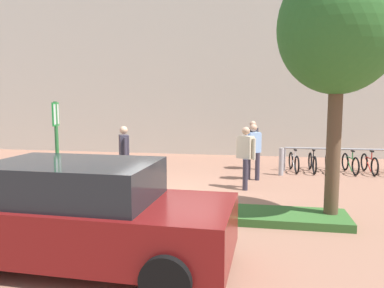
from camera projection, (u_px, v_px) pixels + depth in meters
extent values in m
plane|color=#936651|center=(171.00, 194.00, 9.83)|extent=(60.00, 60.00, 0.00)
cube|color=beige|center=(211.00, 43.00, 16.99)|extent=(28.00, 1.20, 10.00)
cube|color=#336028|center=(177.00, 211.00, 8.04)|extent=(7.00, 1.10, 0.16)
cylinder|color=brown|center=(333.00, 150.00, 7.48)|extent=(0.28, 0.28, 2.90)
ellipsoid|color=#2D6628|center=(339.00, 27.00, 7.21)|extent=(2.34, 2.34, 2.57)
cylinder|color=#2D7238|center=(57.00, 156.00, 8.40)|extent=(0.08, 0.08, 2.41)
cube|color=#198C33|center=(56.00, 114.00, 8.29)|extent=(0.09, 0.36, 0.52)
cube|color=white|center=(56.00, 114.00, 8.29)|extent=(0.09, 0.30, 0.44)
torus|color=black|center=(41.00, 193.00, 8.63)|extent=(0.64, 0.29, 0.66)
torus|color=black|center=(87.00, 191.00, 8.81)|extent=(0.64, 0.29, 0.66)
cylinder|color=#194CA5|center=(64.00, 182.00, 8.69)|extent=(0.79, 0.33, 0.04)
cylinder|color=#194CA5|center=(69.00, 193.00, 8.74)|extent=(0.58, 0.25, 0.44)
cylinder|color=#194CA5|center=(55.00, 178.00, 8.65)|extent=(0.04, 0.04, 0.28)
cube|color=black|center=(55.00, 171.00, 8.63)|extent=(0.22, 0.15, 0.05)
cylinder|color=#194CA5|center=(81.00, 171.00, 8.73)|extent=(0.19, 0.41, 0.04)
cylinder|color=#99999E|center=(285.00, 159.00, 13.06)|extent=(0.06, 0.06, 0.80)
cylinder|color=#99999E|center=(341.00, 149.00, 12.72)|extent=(3.70, 0.12, 0.06)
torus|color=black|center=(297.00, 165.00, 12.52)|extent=(0.13, 0.61, 0.61)
torus|color=black|center=(291.00, 160.00, 13.46)|extent=(0.13, 0.61, 0.61)
cylinder|color=silver|center=(294.00, 157.00, 12.97)|extent=(0.13, 0.77, 0.03)
cylinder|color=silver|center=(293.00, 163.00, 13.08)|extent=(0.11, 0.56, 0.40)
cylinder|color=silver|center=(295.00, 154.00, 12.79)|extent=(0.03, 0.03, 0.26)
cube|color=black|center=(295.00, 150.00, 12.77)|extent=(0.10, 0.19, 0.05)
cylinder|color=silver|center=(292.00, 148.00, 13.29)|extent=(0.39, 0.09, 0.04)
torus|color=black|center=(315.00, 165.00, 12.43)|extent=(0.07, 0.61, 0.61)
torus|color=black|center=(310.00, 161.00, 13.35)|extent=(0.07, 0.61, 0.61)
cylinder|color=black|center=(313.00, 157.00, 12.87)|extent=(0.06, 0.77, 0.03)
cylinder|color=black|center=(312.00, 163.00, 12.98)|extent=(0.05, 0.56, 0.40)
cylinder|color=black|center=(313.00, 155.00, 12.69)|extent=(0.03, 0.03, 0.26)
cube|color=black|center=(314.00, 150.00, 12.67)|extent=(0.08, 0.19, 0.05)
cylinder|color=black|center=(311.00, 149.00, 13.19)|extent=(0.39, 0.05, 0.04)
torus|color=black|center=(334.00, 165.00, 12.38)|extent=(0.09, 0.61, 0.61)
torus|color=black|center=(328.00, 161.00, 13.31)|extent=(0.09, 0.61, 0.61)
cylinder|color=#1E7233|center=(331.00, 157.00, 12.82)|extent=(0.08, 0.77, 0.03)
cylinder|color=#1E7233|center=(330.00, 164.00, 12.94)|extent=(0.07, 0.56, 0.40)
cylinder|color=#1E7233|center=(332.00, 155.00, 12.64)|extent=(0.03, 0.03, 0.26)
cube|color=black|center=(333.00, 150.00, 12.63)|extent=(0.08, 0.19, 0.05)
cylinder|color=#1E7233|center=(329.00, 149.00, 13.15)|extent=(0.39, 0.06, 0.04)
torus|color=black|center=(356.00, 166.00, 12.23)|extent=(0.14, 0.61, 0.61)
torus|color=black|center=(345.00, 162.00, 13.16)|extent=(0.14, 0.61, 0.61)
cylinder|color=#1E7233|center=(350.00, 158.00, 12.67)|extent=(0.14, 0.77, 0.03)
cylinder|color=#1E7233|center=(349.00, 164.00, 12.79)|extent=(0.11, 0.56, 0.40)
cylinder|color=#1E7233|center=(353.00, 155.00, 12.49)|extent=(0.03, 0.03, 0.26)
cube|color=black|center=(353.00, 151.00, 12.47)|extent=(0.10, 0.19, 0.05)
cylinder|color=#1E7233|center=(347.00, 150.00, 12.99)|extent=(0.39, 0.09, 0.04)
torus|color=black|center=(375.00, 167.00, 12.17)|extent=(0.11, 0.61, 0.61)
torus|color=black|center=(364.00, 162.00, 13.09)|extent=(0.11, 0.61, 0.61)
cylinder|color=red|center=(370.00, 158.00, 12.61)|extent=(0.10, 0.77, 0.03)
cylinder|color=red|center=(368.00, 165.00, 12.72)|extent=(0.08, 0.56, 0.40)
cylinder|color=red|center=(372.00, 156.00, 12.43)|extent=(0.03, 0.03, 0.26)
cube|color=black|center=(372.00, 151.00, 12.41)|extent=(0.09, 0.19, 0.05)
cylinder|color=red|center=(366.00, 150.00, 12.93)|extent=(0.39, 0.07, 0.04)
cylinder|color=#ADADB2|center=(281.00, 162.00, 12.26)|extent=(0.16, 0.16, 0.90)
cylinder|color=#383342|center=(247.00, 157.00, 13.36)|extent=(0.14, 0.14, 0.85)
cylinder|color=#383342|center=(257.00, 158.00, 13.30)|extent=(0.14, 0.14, 0.85)
cube|color=#2D2D38|center=(252.00, 137.00, 13.24)|extent=(0.40, 0.47, 0.62)
cylinder|color=#2D2D38|center=(249.00, 138.00, 13.05)|extent=(0.09, 0.09, 0.59)
cylinder|color=#2D2D38|center=(256.00, 137.00, 13.45)|extent=(0.09, 0.09, 0.59)
sphere|color=tan|center=(253.00, 124.00, 13.19)|extent=(0.22, 0.22, 0.22)
cylinder|color=#383342|center=(245.00, 175.00, 10.21)|extent=(0.14, 0.14, 0.85)
cylinder|color=#383342|center=(245.00, 172.00, 10.55)|extent=(0.14, 0.14, 0.85)
cube|color=beige|center=(246.00, 147.00, 10.30)|extent=(0.47, 0.41, 0.62)
cylinder|color=beige|center=(254.00, 149.00, 10.14)|extent=(0.09, 0.09, 0.59)
cylinder|color=beige|center=(238.00, 148.00, 10.47)|extent=(0.09, 0.09, 0.59)
sphere|color=tan|center=(246.00, 131.00, 10.25)|extent=(0.22, 0.22, 0.22)
cylinder|color=#383342|center=(248.00, 166.00, 11.61)|extent=(0.14, 0.14, 0.85)
cylinder|color=#383342|center=(257.00, 166.00, 11.50)|extent=(0.14, 0.14, 0.85)
cube|color=#8CB2E5|center=(253.00, 142.00, 11.47)|extent=(0.46, 0.44, 0.62)
cylinder|color=#8CB2E5|center=(246.00, 144.00, 11.35)|extent=(0.09, 0.09, 0.59)
cylinder|color=#8CB2E5|center=(260.00, 143.00, 11.60)|extent=(0.09, 0.09, 0.59)
sphere|color=tan|center=(254.00, 128.00, 11.42)|extent=(0.22, 0.22, 0.22)
cylinder|color=#2D2D38|center=(127.00, 171.00, 10.76)|extent=(0.14, 0.14, 0.85)
cylinder|color=#2D2D38|center=(121.00, 173.00, 10.53)|extent=(0.14, 0.14, 0.85)
cube|color=#383342|center=(124.00, 146.00, 10.56)|extent=(0.40, 0.47, 0.62)
cylinder|color=#383342|center=(123.00, 146.00, 10.81)|extent=(0.09, 0.09, 0.59)
cylinder|color=#383342|center=(125.00, 148.00, 10.32)|extent=(0.09, 0.09, 0.59)
sphere|color=tan|center=(124.00, 130.00, 10.51)|extent=(0.22, 0.22, 0.22)
cube|color=maroon|center=(88.00, 225.00, 5.58)|extent=(4.34, 1.91, 0.76)
cube|color=#1E2328|center=(74.00, 181.00, 5.55)|extent=(2.45, 1.64, 0.56)
cylinder|color=black|center=(196.00, 230.00, 6.19)|extent=(0.65, 0.24, 0.64)
cylinder|color=black|center=(166.00, 280.00, 4.44)|extent=(0.65, 0.24, 0.64)
cylinder|color=black|center=(37.00, 218.00, 6.79)|extent=(0.65, 0.24, 0.64)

